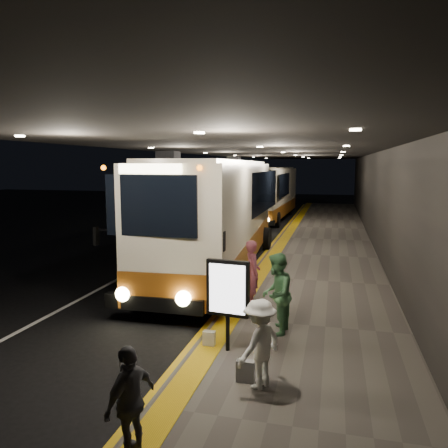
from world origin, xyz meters
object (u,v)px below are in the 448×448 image
Objects in this scene: passenger_boarding at (253,273)px; info_sign at (228,290)px; coach_second at (269,196)px; bag_polka at (246,371)px; bag_plain at (209,338)px; passenger_waiting_green at (276,294)px; passenger_waiting_white at (260,344)px; passenger_waiting_grey at (130,401)px; coach_main at (219,219)px; stanchion_post at (226,298)px.

info_sign reaches higher than passenger_boarding.
coach_second is 19.43m from passenger_boarding.
bag_polka is 1.23× the size of bag_plain.
passenger_waiting_green reaches higher than passenger_boarding.
coach_second is 7.53× the size of passenger_waiting_white.
passenger_boarding is 4.53× the size of bag_polka.
coach_second is 25.74m from passenger_waiting_grey.
coach_second is 7.76× the size of passenger_waiting_grey.
passenger_waiting_white is 1.60m from info_sign.
passenger_boarding is 2.06m from passenger_waiting_green.
bag_polka is (-0.21, -2.29, -0.71)m from passenger_waiting_green.
passenger_waiting_white is at bearing -74.52° from coach_main.
passenger_waiting_white is at bearing -80.44° from coach_second.
bag_polka is 1.66m from bag_plain.
bag_plain is (0.01, 3.52, -0.58)m from passenger_waiting_grey.
coach_second is at bearing -16.60° from passenger_boarding.
passenger_waiting_green is 1.71× the size of stanchion_post.
passenger_waiting_white is 3.95× the size of bag_polka.
bag_polka is 0.36× the size of stanchion_post.
stanchion_post is at bearing -163.31° from passenger_waiting_grey.
stanchion_post is at bearing -82.91° from coach_second.
coach_main reaches higher than coach_second.
info_sign is (-0.86, 1.26, 0.49)m from passenger_waiting_white.
passenger_boarding reaches higher than passenger_waiting_grey.
coach_second is 6.14× the size of info_sign.
passenger_waiting_grey is at bearing -89.75° from stanchion_post.
passenger_waiting_white is 2.49m from passenger_waiting_grey.
bag_polka is at bearing -81.02° from coach_second.
passenger_waiting_green is 0.98× the size of info_sign.
bag_polka is at bearing -56.78° from info_sign.
coach_main reaches higher than bag_polka.
bag_plain is at bearing 128.31° from bag_polka.
passenger_waiting_green is 1.20× the size of passenger_waiting_white.
bag_plain is 1.18m from info_sign.
coach_main is 6.95× the size of passenger_waiting_green.
passenger_boarding is at bearing 96.91° from info_sign.
coach_main is at bearing 111.98° from info_sign.
coach_second reaches higher than info_sign.
passenger_waiting_white is (0.91, -4.25, -0.11)m from passenger_boarding.
passenger_waiting_grey reaches higher than stanchion_post.
coach_second is 6.29× the size of passenger_waiting_green.
passenger_waiting_white is (0.04, -2.39, -0.15)m from passenger_waiting_green.
coach_second is 20.63m from stanchion_post.
passenger_boarding is 6.38m from passenger_waiting_grey.
passenger_boarding reaches higher than bag_polka.
passenger_waiting_green is at bearing -68.28° from coach_main.
bag_plain is at bearing -83.22° from coach_second.
coach_second is 6.56× the size of passenger_boarding.
stanchion_post is (-0.41, -1.24, -0.34)m from passenger_boarding.
passenger_waiting_white is at bearing 164.98° from passenger_waiting_grey.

